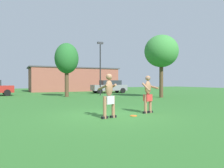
{
  "coord_description": "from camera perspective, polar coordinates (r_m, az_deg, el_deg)",
  "views": [
    {
      "loc": [
        -3.74,
        -8.05,
        1.42
      ],
      "look_at": [
        0.75,
        1.38,
        1.3
      ],
      "focal_mm": 34.08,
      "sensor_mm": 36.0,
      "label": 1
    }
  ],
  "objects": [
    {
      "name": "outbuilding_behind_lot",
      "position": [
        33.12,
        -10.22,
        1.24
      ],
      "size": [
        13.15,
        5.51,
        3.53
      ],
      "color": "brown",
      "rests_on": "ground_plane"
    },
    {
      "name": "tree_left_field",
      "position": [
        20.46,
        -12.07,
        6.61
      ],
      "size": [
        2.22,
        2.22,
        5.03
      ],
      "color": "#4C3823",
      "rests_on": "ground_plane"
    },
    {
      "name": "ground_plane",
      "position": [
        8.99,
        -0.53,
        -8.43
      ],
      "size": [
        80.0,
        80.0,
        0.0
      ],
      "primitive_type": "plane",
      "color": "#2D6628"
    },
    {
      "name": "tree_behind_players",
      "position": [
        19.7,
        13.09,
        8.49
      ],
      "size": [
        3.0,
        3.0,
        5.59
      ],
      "color": "#4C3823",
      "rests_on": "ground_plane"
    },
    {
      "name": "lamp_post",
      "position": [
        22.16,
        -3.17,
        5.79
      ],
      "size": [
        0.6,
        0.24,
        5.53
      ],
      "color": "black",
      "rests_on": "ground_plane"
    },
    {
      "name": "frisbee",
      "position": [
        8.88,
        5.79,
        -8.46
      ],
      "size": [
        0.29,
        0.29,
        0.03
      ],
      "primitive_type": "cylinder",
      "color": "orange",
      "rests_on": "ground_plane"
    },
    {
      "name": "car_gray_mid_lot",
      "position": [
        26.53,
        -0.75,
        -0.64
      ],
      "size": [
        4.38,
        2.2,
        1.58
      ],
      "color": "slate",
      "rests_on": "ground_plane"
    },
    {
      "name": "player_in_gray",
      "position": [
        8.23,
        -0.84,
        -2.9
      ],
      "size": [
        0.68,
        0.69,
        1.72
      ],
      "color": "black",
      "rests_on": "ground_plane"
    },
    {
      "name": "player_with_cap",
      "position": [
        9.68,
        9.63,
        -2.22
      ],
      "size": [
        0.66,
        0.66,
        1.7
      ],
      "color": "black",
      "rests_on": "ground_plane"
    }
  ]
}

